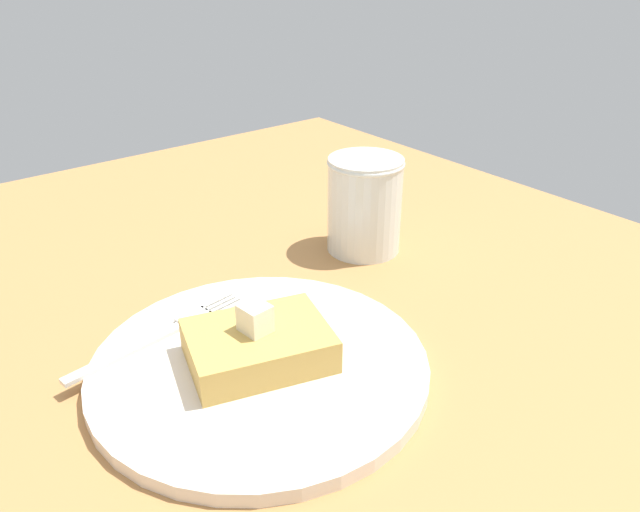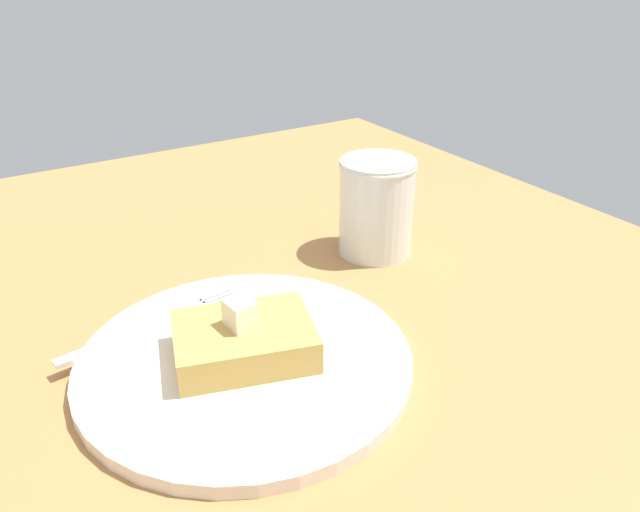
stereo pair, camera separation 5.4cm
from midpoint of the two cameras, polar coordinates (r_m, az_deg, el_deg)
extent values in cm
cube|color=#A87542|center=(52.19, -12.39, -9.41)|extent=(100.78, 100.78, 2.28)
cylinder|color=silver|center=(48.17, -8.81, -10.02)|extent=(25.40, 25.40, 1.14)
torus|color=gray|center=(48.07, -8.83, -9.86)|extent=(25.40, 25.40, 0.80)
cube|color=tan|center=(47.06, -8.98, -8.18)|extent=(10.19, 12.00, 2.65)
cube|color=#F2E9C9|center=(45.78, -9.39, -5.72)|extent=(2.31, 2.12, 2.12)
cube|color=silver|center=(50.79, -20.40, -8.40)|extent=(2.29, 10.03, 0.36)
cube|color=silver|center=(53.13, -14.36, -5.71)|extent=(2.57, 3.08, 0.36)
cube|color=silver|center=(55.05, -12.25, -4.19)|extent=(0.77, 3.21, 0.36)
cube|color=silver|center=(54.65, -11.91, -4.40)|extent=(0.77, 3.21, 0.36)
cube|color=silver|center=(54.26, -11.57, -4.62)|extent=(0.77, 3.21, 0.36)
cube|color=silver|center=(53.87, -11.23, -4.84)|extent=(0.77, 3.21, 0.36)
cylinder|color=#5A2509|center=(64.53, 1.63, 2.91)|extent=(6.95, 6.95, 5.67)
cylinder|color=silver|center=(63.69, 1.65, 4.64)|extent=(7.56, 7.56, 9.90)
torus|color=silver|center=(62.09, 1.71, 8.47)|extent=(7.75, 7.75, 0.50)
camera|label=1|loc=(0.03, -92.86, -1.48)|focal=35.00mm
camera|label=2|loc=(0.03, 87.14, 1.48)|focal=35.00mm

